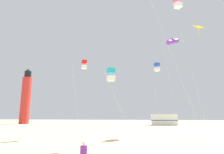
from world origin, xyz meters
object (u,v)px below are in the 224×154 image
Objects in this scene: kite_box_scarlet at (84,65)px; kite_tube_violet at (172,41)px; kite_box_blue at (157,67)px; rv_van_white at (164,120)px; lighthouse_distant at (26,97)px; kite_box_rainbow at (178,2)px; kite_box_cyan at (111,75)px; kite_flyer_standing at (84,152)px; kite_diamond_gold at (198,32)px.

kite_tube_violet is at bearing 20.13° from kite_box_scarlet.
kite_box_blue is at bearing -147.03° from kite_tube_violet.
kite_box_scarlet is 31.97m from rv_van_white.
kite_box_blue is 1.51× the size of rv_van_white.
kite_box_scarlet reaches higher than rv_van_white.
kite_box_rainbow is at bearing -44.89° from lighthouse_distant.
kite_box_cyan is at bearing -50.68° from lighthouse_distant.
kite_flyer_standing is at bearing -73.59° from kite_box_scarlet.
kite_box_blue is at bearing 63.34° from kite_box_cyan.
lighthouse_distant is at bearing 146.03° from kite_tube_violet.
kite_diamond_gold is at bearing -139.37° from kite_flyer_standing.
lighthouse_distant reaches higher than rv_van_white.
kite_box_rainbow is 53.21m from lighthouse_distant.
kite_tube_violet is 13.82m from kite_box_scarlet.
kite_box_rainbow is at bearing -130.88° from kite_diamond_gold.
kite_box_cyan is 49.30m from lighthouse_distant.
kite_box_blue is 7.77m from kite_diamond_gold.
kite_box_cyan is at bearing -104.24° from rv_van_white.
kite_box_cyan is 10.93m from kite_diamond_gold.
kite_box_rainbow is (-1.45, -11.12, -0.38)m from kite_tube_violet.
kite_box_rainbow is (10.86, -6.61, 3.99)m from kite_box_scarlet.
kite_box_blue reaches higher than kite_box_scarlet.
kite_box_blue is 0.58× the size of lighthouse_distant.
kite_box_scarlet is (-12.31, -4.51, -4.38)m from kite_tube_violet.
lighthouse_distant is at bearing 139.35° from kite_diamond_gold.
kite_tube_violet is 0.84× the size of lighthouse_distant.
lighthouse_distant is at bearing 142.39° from kite_box_blue.
kite_box_blue is at bearing 16.12° from kite_box_scarlet.
kite_diamond_gold is (8.85, 3.70, 5.23)m from kite_box_cyan.
kite_box_scarlet is at bearing 121.83° from kite_box_cyan.
kite_diamond_gold is (3.76, -6.44, 2.17)m from kite_box_blue.
kite_box_scarlet is at bearing -163.88° from kite_box_blue.
kite_box_cyan is at bearing -173.25° from kite_box_rainbow.
kite_box_cyan is at bearing -58.17° from kite_box_scarlet.
kite_box_blue is 0.80× the size of kite_diamond_gold.
kite_box_blue reaches higher than kite_flyer_standing.
kite_diamond_gold is 0.88× the size of kite_box_rainbow.
rv_van_white is at bearing 85.51° from kite_box_rainbow.
kite_box_cyan is 1.03× the size of rv_van_white.
kite_tube_violet is 15.99m from kite_box_cyan.
kite_tube_violet is 26.36m from rv_van_white.
kite_diamond_gold is 0.72× the size of lighthouse_distant.
kite_flyer_standing is 0.07× the size of lighthouse_distant.
kite_box_scarlet is at bearing -49.09° from lighthouse_distant.
kite_box_scarlet is at bearing 148.68° from kite_box_rainbow.
kite_box_scarlet is 13.32m from kite_box_rainbow.
kite_flyer_standing is at bearing -55.20° from lighthouse_distant.
kite_tube_violet is 2.20× the size of rv_van_white.
kite_box_scarlet is at bearing -159.87° from kite_tube_violet.
rv_van_white is at bearing 64.08° from kite_box_scarlet.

